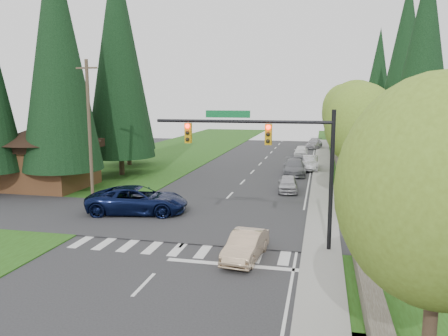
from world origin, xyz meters
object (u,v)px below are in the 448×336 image
(parked_car_e, at_px, (314,144))
(suv_navy, at_px, (138,200))
(parked_car_a, at_px, (288,183))
(parked_car_d, at_px, (301,151))
(sedan_champagne, at_px, (246,245))
(parked_car_c, at_px, (310,163))
(parked_car_b, at_px, (294,167))

(parked_car_e, bearing_deg, suv_navy, -97.13)
(parked_car_a, distance_m, parked_car_d, 21.53)
(sedan_champagne, bearing_deg, parked_car_a, 93.38)
(parked_car_a, relative_size, parked_car_c, 0.84)
(sedan_champagne, bearing_deg, suv_navy, 147.98)
(suv_navy, relative_size, parked_car_a, 1.68)
(suv_navy, distance_m, parked_car_b, 18.91)
(parked_car_a, height_order, parked_car_d, parked_car_d)
(parked_car_b, height_order, parked_car_e, parked_car_b)
(sedan_champagne, distance_m, suv_navy, 10.32)
(parked_car_c, height_order, parked_car_d, parked_car_c)
(parked_car_d, height_order, parked_car_e, same)
(sedan_champagne, xyz_separation_m, parked_car_d, (0.74, 36.78, 0.07))
(parked_car_c, distance_m, parked_car_e, 20.10)
(parked_car_c, xyz_separation_m, parked_car_d, (-1.40, 10.45, -0.03))
(suv_navy, relative_size, parked_car_e, 1.30)
(sedan_champagne, bearing_deg, parked_car_c, 91.51)
(suv_navy, bearing_deg, sedan_champagne, -138.18)
(parked_car_e, bearing_deg, parked_car_a, -85.35)
(sedan_champagne, relative_size, parked_car_a, 1.02)
(sedan_champagne, xyz_separation_m, parked_car_a, (0.74, 15.25, 0.01))
(suv_navy, height_order, parked_car_c, suv_navy)
(suv_navy, xyz_separation_m, parked_car_e, (10.25, 40.05, -0.17))
(parked_car_b, height_order, parked_car_c, parked_car_b)
(parked_car_b, bearing_deg, parked_car_c, 62.75)
(parked_car_d, bearing_deg, parked_car_c, -82.30)
(sedan_champagne, bearing_deg, parked_car_d, 95.01)
(parked_car_a, bearing_deg, parked_car_e, 82.81)
(parked_car_a, bearing_deg, parked_car_d, 85.38)
(sedan_champagne, distance_m, parked_car_d, 36.79)
(parked_car_b, bearing_deg, parked_car_a, -93.88)
(sedan_champagne, height_order, parked_car_e, parked_car_e)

